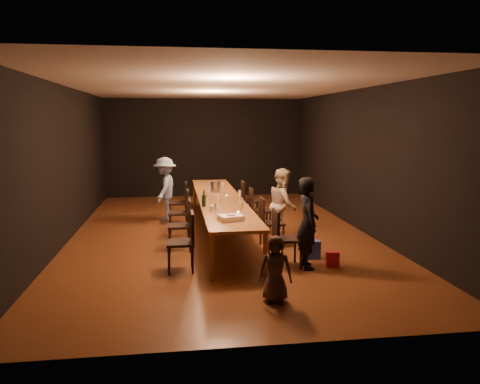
{
  "coord_description": "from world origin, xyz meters",
  "views": [
    {
      "loc": [
        -0.91,
        -9.51,
        2.33
      ],
      "look_at": [
        0.29,
        -0.91,
        1.0
      ],
      "focal_mm": 35.0,
      "sensor_mm": 36.0,
      "label": 1
    }
  ],
  "objects": [
    {
      "name": "woman_birthday",
      "position": [
        1.15,
        -2.51,
        0.73
      ],
      "size": [
        0.37,
        0.55,
        1.46
      ],
      "primitive_type": "imported",
      "rotation": [
        0.0,
        0.0,
        1.53
      ],
      "color": "black",
      "rests_on": "ground"
    },
    {
      "name": "champagne_bottle",
      "position": [
        -0.39,
        -0.94,
        0.91
      ],
      "size": [
        0.09,
        0.09,
        0.32
      ],
      "primitive_type": null,
      "rotation": [
        0.0,
        0.0,
        0.33
      ],
      "color": "black",
      "rests_on": "table"
    },
    {
      "name": "room_shell",
      "position": [
        0.0,
        0.0,
        2.08
      ],
      "size": [
        6.04,
        10.04,
        3.02
      ],
      "color": "black",
      "rests_on": "ground"
    },
    {
      "name": "chair_left_3",
      "position": [
        -0.85,
        1.2,
        0.47
      ],
      "size": [
        0.42,
        0.42,
        0.93
      ],
      "primitive_type": null,
      "rotation": [
        0.0,
        0.0,
        1.57
      ],
      "color": "black",
      "rests_on": "ground"
    },
    {
      "name": "ice_bucket",
      "position": [
        -0.02,
        0.88,
        0.87
      ],
      "size": [
        0.26,
        0.26,
        0.23
      ],
      "primitive_type": "cylinder",
      "rotation": [
        0.0,
        0.0,
        0.26
      ],
      "color": "#BCBCC1",
      "rests_on": "table"
    },
    {
      "name": "chair_right_0",
      "position": [
        0.85,
        -2.4,
        0.47
      ],
      "size": [
        0.42,
        0.42,
        0.93
      ],
      "primitive_type": null,
      "rotation": [
        0.0,
        0.0,
        -1.57
      ],
      "color": "black",
      "rests_on": "ground"
    },
    {
      "name": "wineglass_0",
      "position": [
        -0.24,
        -1.79,
        0.85
      ],
      "size": [
        0.06,
        0.06,
        0.21
      ],
      "primitive_type": null,
      "color": "beige",
      "rests_on": "table"
    },
    {
      "name": "wineglass_4",
      "position": [
        -0.23,
        0.1,
        0.85
      ],
      "size": [
        0.06,
        0.06,
        0.21
      ],
      "primitive_type": null,
      "color": "silver",
      "rests_on": "table"
    },
    {
      "name": "birthday_cake",
      "position": [
        -0.04,
        -2.24,
        0.79
      ],
      "size": [
        0.43,
        0.38,
        0.09
      ],
      "rotation": [
        0.0,
        0.0,
        0.26
      ],
      "color": "white",
      "rests_on": "table"
    },
    {
      "name": "wineglass_3",
      "position": [
        0.36,
        -0.39,
        0.85
      ],
      "size": [
        0.06,
        0.06,
        0.21
      ],
      "primitive_type": null,
      "color": "beige",
      "rests_on": "table"
    },
    {
      "name": "ground",
      "position": [
        0.0,
        0.0,
        0.0
      ],
      "size": [
        10.0,
        10.0,
        0.0
      ],
      "primitive_type": "plane",
      "color": "#452911",
      "rests_on": "ground"
    },
    {
      "name": "chair_left_1",
      "position": [
        -0.85,
        -1.2,
        0.47
      ],
      "size": [
        0.42,
        0.42,
        0.93
      ],
      "primitive_type": null,
      "rotation": [
        0.0,
        0.0,
        1.57
      ],
      "color": "black",
      "rests_on": "ground"
    },
    {
      "name": "plate_stack",
      "position": [
        -0.24,
        -1.45,
        0.8
      ],
      "size": [
        0.19,
        0.19,
        0.1
      ],
      "primitive_type": "cylinder",
      "rotation": [
        0.0,
        0.0,
        -0.03
      ],
      "color": "white",
      "rests_on": "table"
    },
    {
      "name": "tealight_far",
      "position": [
        0.15,
        1.88,
        0.77
      ],
      "size": [
        0.05,
        0.05,
        0.03
      ],
      "primitive_type": "cylinder",
      "color": "#B2B7B2",
      "rests_on": "table"
    },
    {
      "name": "tealight_near",
      "position": [
        0.15,
        -1.71,
        0.77
      ],
      "size": [
        0.05,
        0.05,
        0.03
      ],
      "primitive_type": "cylinder",
      "color": "#B2B7B2",
      "rests_on": "table"
    },
    {
      "name": "chair_left_2",
      "position": [
        -0.85,
        0.0,
        0.47
      ],
      "size": [
        0.42,
        0.42,
        0.93
      ],
      "primitive_type": null,
      "rotation": [
        0.0,
        0.0,
        1.57
      ],
      "color": "black",
      "rests_on": "ground"
    },
    {
      "name": "wineglass_5",
      "position": [
        0.14,
        0.81,
        0.85
      ],
      "size": [
        0.06,
        0.06,
        0.21
      ],
      "primitive_type": null,
      "color": "silver",
      "rests_on": "table"
    },
    {
      "name": "chair_right_3",
      "position": [
        0.85,
        1.2,
        0.47
      ],
      "size": [
        0.42,
        0.42,
        0.93
      ],
      "primitive_type": null,
      "rotation": [
        0.0,
        0.0,
        -1.57
      ],
      "color": "black",
      "rests_on": "ground"
    },
    {
      "name": "chair_right_2",
      "position": [
        0.85,
        0.0,
        0.47
      ],
      "size": [
        0.42,
        0.42,
        0.93
      ],
      "primitive_type": null,
      "rotation": [
        0.0,
        0.0,
        -1.57
      ],
      "color": "black",
      "rests_on": "ground"
    },
    {
      "name": "chair_right_1",
      "position": [
        0.85,
        -1.2,
        0.47
      ],
      "size": [
        0.42,
        0.42,
        0.93
      ],
      "primitive_type": null,
      "rotation": [
        0.0,
        0.0,
        -1.57
      ],
      "color": "black",
      "rests_on": "ground"
    },
    {
      "name": "chair_left_0",
      "position": [
        -0.85,
        -2.4,
        0.47
      ],
      "size": [
        0.42,
        0.42,
        0.93
      ],
      "primitive_type": null,
      "rotation": [
        0.0,
        0.0,
        1.57
      ],
      "color": "black",
      "rests_on": "ground"
    },
    {
      "name": "wineglass_1",
      "position": [
        0.19,
        -1.79,
        0.85
      ],
      "size": [
        0.06,
        0.06,
        0.21
      ],
      "primitive_type": null,
      "color": "beige",
      "rests_on": "table"
    },
    {
      "name": "man_blue",
      "position": [
        -1.15,
        1.58,
        0.74
      ],
      "size": [
        0.75,
        1.05,
        1.48
      ],
      "primitive_type": "imported",
      "rotation": [
        0.0,
        0.0,
        -1.8
      ],
      "color": "#7D98C2",
      "rests_on": "ground"
    },
    {
      "name": "gift_bag_blue",
      "position": [
        1.38,
        -2.04,
        0.16
      ],
      "size": [
        0.26,
        0.18,
        0.31
      ],
      "primitive_type": "cube",
      "rotation": [
        0.0,
        0.0,
        -0.04
      ],
      "color": "#2943B3",
      "rests_on": "ground"
    },
    {
      "name": "gift_bag_red",
      "position": [
        1.57,
        -2.52,
        0.12
      ],
      "size": [
        0.22,
        0.14,
        0.24
      ],
      "primitive_type": "cube",
      "rotation": [
        0.0,
        0.0,
        -0.14
      ],
      "color": "red",
      "rests_on": "ground"
    },
    {
      "name": "table",
      "position": [
        0.0,
        0.0,
        0.7
      ],
      "size": [
        0.9,
        6.0,
        0.75
      ],
      "color": "brown",
      "rests_on": "ground"
    },
    {
      "name": "child",
      "position": [
        0.34,
        -3.84,
        0.44
      ],
      "size": [
        0.48,
        0.37,
        0.88
      ],
      "primitive_type": "imported",
      "rotation": [
        0.0,
        0.0,
        -0.22
      ],
      "color": "#422E25",
      "rests_on": "ground"
    },
    {
      "name": "woman_tan",
      "position": [
        1.17,
        -0.72,
        0.71
      ],
      "size": [
        0.66,
        0.78,
        1.42
      ],
      "primitive_type": "imported",
      "rotation": [
        0.0,
        0.0,
        1.38
      ],
      "color": "beige",
      "rests_on": "ground"
    },
    {
      "name": "wineglass_2",
      "position": [
        -0.12,
        -0.9,
        0.85
      ],
      "size": [
        0.06,
        0.06,
        0.21
      ],
      "primitive_type": null,
      "color": "silver",
      "rests_on": "table"
    },
    {
      "name": "tealight_mid",
      "position": [
        0.15,
        0.07,
        0.77
      ],
      "size": [
        0.05,
        0.05,
        0.03
      ],
      "primitive_type": "cylinder",
      "color": "#B2B7B2",
      "rests_on": "table"
    }
  ]
}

